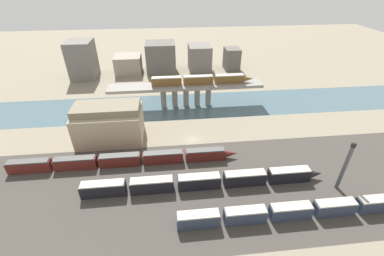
% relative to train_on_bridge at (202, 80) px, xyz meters
% --- Properties ---
extents(ground_plane, '(400.00, 400.00, 0.00)m').
position_rel_train_on_bridge_xyz_m(ground_plane, '(-6.79, -26.81, -12.07)').
color(ground_plane, gray).
extents(railbed_yard, '(280.00, 42.00, 0.01)m').
position_rel_train_on_bridge_xyz_m(railbed_yard, '(-6.79, -50.81, -12.07)').
color(railbed_yard, '#423D38').
rests_on(railbed_yard, ground).
extents(river_water, '(320.00, 24.88, 0.01)m').
position_rel_train_on_bridge_xyz_m(river_water, '(-6.79, -0.00, -12.07)').
color(river_water, '#47606B').
rests_on(river_water, ground).
extents(bridge, '(66.50, 8.35, 10.22)m').
position_rel_train_on_bridge_xyz_m(bridge, '(-6.79, 0.00, -3.86)').
color(bridge, gray).
rests_on(bridge, ground).
extents(train_on_bridge, '(44.25, 2.71, 3.79)m').
position_rel_train_on_bridge_xyz_m(train_on_bridge, '(0.00, 0.00, 0.00)').
color(train_on_bridge, brown).
rests_on(train_on_bridge, bridge).
extents(train_yard_near, '(60.16, 2.93, 3.99)m').
position_rel_train_on_bridge_xyz_m(train_yard_near, '(15.06, -63.09, -10.11)').
color(train_yard_near, '#2D384C').
rests_on(train_yard_near, ground).
extents(train_yard_mid, '(68.94, 3.04, 4.19)m').
position_rel_train_on_bridge_xyz_m(train_yard_mid, '(-6.04, -50.54, -10.02)').
color(train_yard_mid, black).
rests_on(train_yard_mid, ground).
extents(train_yard_far, '(71.14, 2.72, 3.95)m').
position_rel_train_on_bridge_xyz_m(train_yard_far, '(-29.55, -38.39, -10.13)').
color(train_yard_far, '#5B1E19').
rests_on(train_yard_far, ground).
extents(warehouse_building, '(22.72, 14.47, 13.71)m').
position_rel_train_on_bridge_xyz_m(warehouse_building, '(-35.90, -23.02, -5.55)').
color(warehouse_building, tan).
rests_on(warehouse_building, ground).
extents(signal_tower, '(1.05, 1.05, 15.48)m').
position_rel_train_on_bridge_xyz_m(signal_tower, '(31.53, -54.82, -4.54)').
color(signal_tower, '#4C4C51').
rests_on(signal_tower, ground).
extents(city_block_far_left, '(13.29, 15.30, 20.00)m').
position_rel_train_on_bridge_xyz_m(city_block_far_left, '(-60.38, 41.49, -2.07)').
color(city_block_far_left, slate).
rests_on(city_block_far_left, ground).
extents(city_block_left, '(14.81, 14.32, 9.96)m').
position_rel_train_on_bridge_xyz_m(city_block_left, '(-36.61, 46.42, -7.10)').
color(city_block_left, gray).
rests_on(city_block_left, ground).
extents(city_block_center, '(16.61, 15.25, 16.89)m').
position_rel_train_on_bridge_xyz_m(city_block_center, '(-17.54, 46.03, -3.63)').
color(city_block_center, '#605B56').
rests_on(city_block_center, ground).
extents(city_block_right, '(12.88, 14.53, 14.51)m').
position_rel_train_on_bridge_xyz_m(city_block_right, '(5.30, 46.83, -4.82)').
color(city_block_right, slate).
rests_on(city_block_right, ground).
extents(city_block_far_right, '(8.70, 10.32, 12.54)m').
position_rel_train_on_bridge_xyz_m(city_block_far_right, '(24.74, 46.11, -5.81)').
color(city_block_far_right, '#605B56').
rests_on(city_block_far_right, ground).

